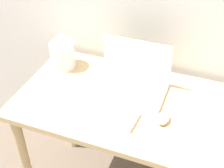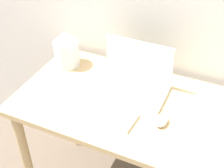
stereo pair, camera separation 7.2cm
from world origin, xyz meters
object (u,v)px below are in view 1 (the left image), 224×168
mouse (163,118)px  vase (62,50)px  keyboard (93,108)px  laptop (132,79)px

mouse → vase: size_ratio=0.41×
mouse → vase: bearing=159.4°
mouse → vase: vase is taller
keyboard → vase: bearing=137.0°
mouse → keyboard: bearing=-172.0°
laptop → vase: (-0.41, 0.05, 0.05)m
keyboard → vase: 0.42m
laptop → mouse: 0.27m
laptop → keyboard: (-0.12, -0.22, -0.04)m
keyboard → mouse: 0.32m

